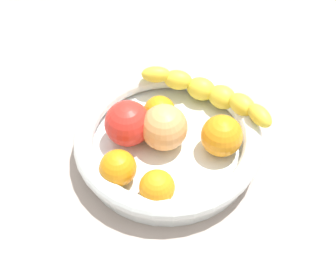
% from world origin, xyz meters
% --- Properties ---
extents(kitchen_counter, '(1.20, 1.20, 0.03)m').
position_xyz_m(kitchen_counter, '(0.00, 0.00, 0.01)').
color(kitchen_counter, '#A59790').
rests_on(kitchen_counter, ground).
extents(fruit_bowl, '(0.29, 0.29, 0.05)m').
position_xyz_m(fruit_bowl, '(0.00, 0.00, 0.06)').
color(fruit_bowl, white).
rests_on(fruit_bowl, kitchen_counter).
extents(banana_draped_left, '(0.12, 0.22, 0.05)m').
position_xyz_m(banana_draped_left, '(-0.09, 0.06, 0.09)').
color(banana_draped_left, yellow).
rests_on(banana_draped_left, fruit_bowl).
extents(orange_front, '(0.05, 0.05, 0.05)m').
position_xyz_m(orange_front, '(-0.04, -0.02, 0.08)').
color(orange_front, orange).
rests_on(orange_front, fruit_bowl).
extents(orange_mid_left, '(0.06, 0.06, 0.06)m').
position_xyz_m(orange_mid_left, '(-0.00, 0.08, 0.09)').
color(orange_mid_left, orange).
rests_on(orange_mid_left, fruit_bowl).
extents(orange_mid_right, '(0.05, 0.05, 0.05)m').
position_xyz_m(orange_mid_right, '(0.08, -0.06, 0.08)').
color(orange_mid_right, orange).
rests_on(orange_mid_right, fruit_bowl).
extents(orange_rear, '(0.05, 0.05, 0.05)m').
position_xyz_m(orange_rear, '(0.10, -0.00, 0.08)').
color(orange_rear, orange).
rests_on(orange_rear, fruit_bowl).
extents(tomato_red, '(0.07, 0.07, 0.07)m').
position_xyz_m(tomato_red, '(0.00, -0.06, 0.09)').
color(tomato_red, red).
rests_on(tomato_red, fruit_bowl).
extents(peach_blush, '(0.07, 0.07, 0.07)m').
position_xyz_m(peach_blush, '(0.00, -0.01, 0.09)').
color(peach_blush, '#E89F5D').
rests_on(peach_blush, fruit_bowl).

